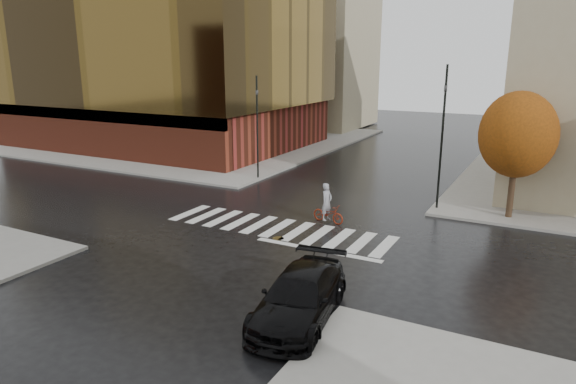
% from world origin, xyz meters
% --- Properties ---
extents(ground, '(120.00, 120.00, 0.00)m').
position_xyz_m(ground, '(0.00, 0.00, 0.00)').
color(ground, black).
rests_on(ground, ground).
extents(sidewalk_nw, '(30.00, 30.00, 0.15)m').
position_xyz_m(sidewalk_nw, '(-21.00, 21.00, 0.07)').
color(sidewalk_nw, gray).
rests_on(sidewalk_nw, ground).
extents(crosswalk, '(12.00, 3.00, 0.01)m').
position_xyz_m(crosswalk, '(0.00, 0.50, 0.01)').
color(crosswalk, silver).
rests_on(crosswalk, ground).
extents(office_glass, '(27.00, 19.00, 16.00)m').
position_xyz_m(office_glass, '(-22.00, 17.99, 8.28)').
color(office_glass, maroon).
rests_on(office_glass, sidewalk_nw).
extents(building_nw_far, '(14.00, 12.00, 20.00)m').
position_xyz_m(building_nw_far, '(-16.00, 37.00, 10.15)').
color(building_nw_far, tan).
rests_on(building_nw_far, sidewalk_nw).
extents(tree_ne_a, '(3.80, 3.80, 6.50)m').
position_xyz_m(tree_ne_a, '(10.00, 7.40, 4.46)').
color(tree_ne_a, '#322116').
rests_on(tree_ne_a, sidewalk_ne).
extents(sedan, '(2.98, 5.66, 1.56)m').
position_xyz_m(sedan, '(5.08, -7.17, 0.78)').
color(sedan, black).
rests_on(sedan, ground).
extents(cyclist, '(1.89, 0.97, 2.05)m').
position_xyz_m(cyclist, '(1.82, 2.50, 0.70)').
color(cyclist, maroon).
rests_on(cyclist, ground).
extents(traffic_light_nw, '(0.18, 0.15, 6.91)m').
position_xyz_m(traffic_light_nw, '(-6.30, 9.00, 4.05)').
color(traffic_light_nw, black).
rests_on(traffic_light_nw, sidewalk_nw).
extents(traffic_light_ne, '(0.21, 0.23, 7.74)m').
position_xyz_m(traffic_light_ne, '(6.30, 7.35, 4.61)').
color(traffic_light_ne, black).
rests_on(traffic_light_ne, sidewalk_ne).
extents(fire_hydrant, '(0.29, 0.29, 0.81)m').
position_xyz_m(fire_hydrant, '(-9.21, 10.00, 0.60)').
color(fire_hydrant, '#E2AA0D').
rests_on(fire_hydrant, sidewalk_nw).
extents(manhole, '(0.62, 0.62, 0.01)m').
position_xyz_m(manhole, '(0.77, -0.83, 0.01)').
color(manhole, '#4E3F1C').
rests_on(manhole, ground).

